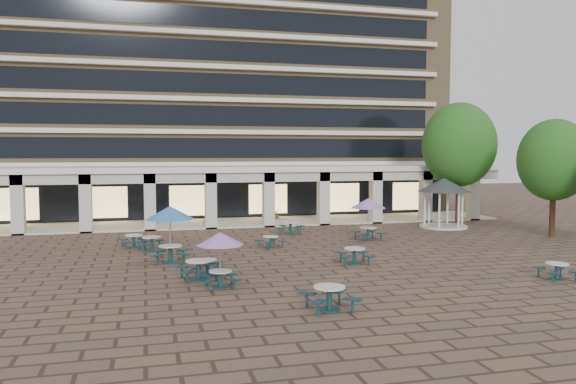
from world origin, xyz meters
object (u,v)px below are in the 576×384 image
picnic_table_0 (198,268)px  gazebo (444,191)px  planter_left (214,220)px  planter_right (277,219)px  picnic_table_1 (329,296)px  picnic_table_2 (355,254)px

picnic_table_0 → gazebo: size_ratio=0.53×
gazebo → picnic_table_0: bearing=-146.3°
planter_left → gazebo: bearing=-14.5°
planter_left → picnic_table_0: bearing=-98.9°
planter_left → planter_right: bearing=0.0°
picnic_table_1 → gazebo: bearing=49.1°
picnic_table_0 → picnic_table_2: size_ratio=1.05×
gazebo → planter_left: (-16.13, 4.17, -2.13)m
picnic_table_1 → planter_right: (3.40, 22.49, -0.03)m
picnic_table_0 → gazebo: (18.75, 12.49, 2.18)m
picnic_table_0 → planter_right: bearing=58.3°
picnic_table_1 → gazebo: (14.81, 18.32, 2.18)m
picnic_table_1 → planter_right: 22.74m
picnic_table_2 → planter_left: (-5.08, 15.11, 0.08)m
planter_right → picnic_table_0: bearing=-113.8°
picnic_table_0 → planter_left: 16.86m
picnic_table_0 → gazebo: gazebo is taller
gazebo → picnic_table_2: bearing=-135.3°
picnic_table_1 → planter_right: size_ratio=1.27×
gazebo → planter_right: gazebo is taller
picnic_table_1 → picnic_table_0: bearing=122.1°
picnic_table_2 → gazebo: 15.71m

